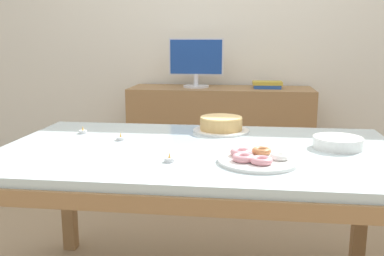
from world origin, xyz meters
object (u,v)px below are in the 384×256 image
object	(u,v)px
pastry_platter	(257,159)
tealight_centre	(83,131)
book_stack	(267,85)
cake_chocolate_round	(221,125)
plate_stack	(338,143)
tealight_left_edge	(121,138)
tealight_near_front	(169,159)
computer_monitor	(196,63)

from	to	relation	value
pastry_platter	tealight_centre	size ratio (longest dim) A/B	7.70
book_stack	pastry_platter	distance (m)	1.73
book_stack	cake_chocolate_round	bearing A→B (deg)	-103.51
tealight_centre	cake_chocolate_round	bearing A→B (deg)	10.28
pastry_platter	plate_stack	world-z (taller)	plate_stack
tealight_left_edge	tealight_near_front	bearing A→B (deg)	-48.59
book_stack	pastry_platter	size ratio (longest dim) A/B	0.73
plate_stack	tealight_left_edge	distance (m)	0.98
plate_stack	pastry_platter	bearing A→B (deg)	-142.72
book_stack	tealight_near_front	size ratio (longest dim) A/B	5.63
book_stack	tealight_near_front	xyz separation A→B (m)	(-0.45, -1.75, -0.12)
computer_monitor	book_stack	bearing A→B (deg)	0.15
book_stack	tealight_near_front	world-z (taller)	book_stack
plate_stack	cake_chocolate_round	bearing A→B (deg)	152.06
computer_monitor	tealight_left_edge	bearing A→B (deg)	-97.60
book_stack	computer_monitor	bearing A→B (deg)	-179.85
computer_monitor	tealight_near_front	world-z (taller)	computer_monitor
tealight_centre	tealight_near_front	distance (m)	0.69
book_stack	pastry_platter	world-z (taller)	book_stack
cake_chocolate_round	computer_monitor	bearing A→B (deg)	102.84
tealight_left_edge	tealight_centre	xyz separation A→B (m)	(-0.23, 0.12, 0.00)
book_stack	cake_chocolate_round	size ratio (longest dim) A/B	0.79
pastry_platter	tealight_centre	xyz separation A→B (m)	(-0.86, 0.42, -0.00)
cake_chocolate_round	pastry_platter	bearing A→B (deg)	-72.73
computer_monitor	plate_stack	bearing A→B (deg)	-61.43
tealight_left_edge	tealight_near_front	size ratio (longest dim) A/B	1.00
cake_chocolate_round	tealight_near_front	distance (m)	0.60
computer_monitor	cake_chocolate_round	world-z (taller)	computer_monitor
tealight_near_front	pastry_platter	bearing A→B (deg)	5.55
computer_monitor	pastry_platter	bearing A→B (deg)	-75.74
tealight_left_edge	tealight_near_front	world-z (taller)	same
tealight_left_edge	computer_monitor	bearing A→B (deg)	82.40
pastry_platter	tealight_near_front	bearing A→B (deg)	-174.45
cake_chocolate_round	book_stack	bearing A→B (deg)	76.49
computer_monitor	tealight_left_edge	xyz separation A→B (m)	(-0.19, -1.42, -0.28)
computer_monitor	tealight_left_edge	world-z (taller)	computer_monitor
tealight_near_front	book_stack	bearing A→B (deg)	75.70
book_stack	tealight_left_edge	xyz separation A→B (m)	(-0.74, -1.42, -0.12)
tealight_centre	tealight_near_front	bearing A→B (deg)	-40.81
pastry_platter	tealight_left_edge	world-z (taller)	pastry_platter
computer_monitor	plate_stack	world-z (taller)	computer_monitor
book_stack	cake_chocolate_round	distance (m)	1.21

